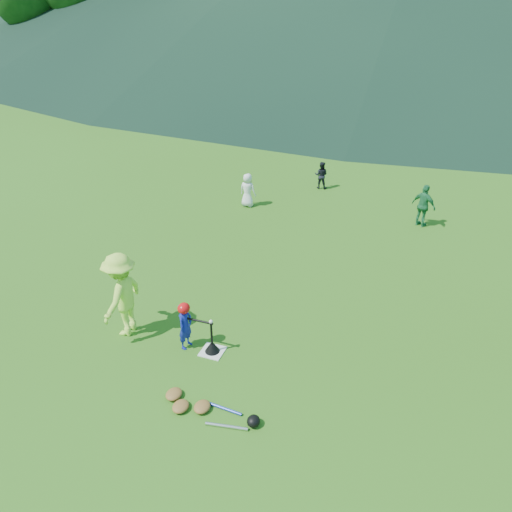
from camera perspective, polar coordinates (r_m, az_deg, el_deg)
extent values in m
plane|color=#316116|center=(10.15, -5.00, -10.85)|extent=(120.00, 120.00, 0.00)
cube|color=silver|center=(10.14, -5.00, -10.81)|extent=(0.45, 0.45, 0.02)
sphere|color=white|center=(9.70, -5.18, -7.48)|extent=(0.08, 0.08, 0.08)
imported|color=#161F98|center=(10.04, -8.09, -7.92)|extent=(0.28, 0.39, 1.00)
imported|color=#C0F548|center=(10.47, -15.07, -4.31)|extent=(0.71, 1.20, 1.83)
imported|color=silver|center=(16.37, -0.97, 7.54)|extent=(0.57, 0.40, 1.11)
imported|color=black|center=(18.09, 7.46, 9.15)|extent=(0.50, 0.40, 0.97)
imported|color=#227442|center=(15.72, 18.60, 5.46)|extent=(0.82, 0.64, 1.30)
cone|color=black|center=(10.08, -5.02, -10.37)|extent=(0.30, 0.30, 0.18)
cylinder|color=black|center=(9.87, -5.11, -8.83)|extent=(0.04, 0.04, 0.50)
ellipsoid|color=red|center=(9.80, -8.26, -5.93)|extent=(0.24, 0.26, 0.22)
cylinder|color=black|center=(9.81, -6.59, -7.37)|extent=(0.62, 0.06, 0.07)
ellipsoid|color=olive|center=(9.04, -8.61, -16.63)|extent=(0.28, 0.34, 0.13)
ellipsoid|color=olive|center=(8.98, -6.18, -16.76)|extent=(0.28, 0.34, 0.13)
ellipsoid|color=olive|center=(9.27, -9.36, -15.31)|extent=(0.28, 0.34, 0.13)
cylinder|color=silver|center=(8.70, -3.39, -18.85)|extent=(0.72, 0.18, 0.06)
cylinder|color=#263FA5|center=(8.98, -3.69, -16.98)|extent=(0.68, 0.10, 0.05)
ellipsoid|color=black|center=(8.67, -0.29, -18.35)|extent=(0.22, 0.24, 0.19)
cube|color=gray|center=(35.68, 15.16, 18.25)|extent=(70.00, 0.03, 1.20)
cube|color=yellow|center=(35.58, 15.29, 19.25)|extent=(70.00, 0.08, 0.08)
cylinder|color=gray|center=(35.68, 15.16, 18.25)|extent=(0.07, 0.07, 1.30)
cylinder|color=#382314|center=(52.99, -23.57, 21.17)|extent=(0.56, 0.56, 3.15)
cylinder|color=#382314|center=(51.06, -18.16, 22.18)|extent=(0.56, 0.56, 3.74)
cylinder|color=#382314|center=(49.56, -12.30, 23.06)|extent=(0.56, 0.56, 4.34)
cylinder|color=#382314|center=(44.64, -8.70, 22.05)|extent=(0.56, 0.56, 3.18)
cylinder|color=#382314|center=(43.92, -1.74, 22.62)|extent=(0.56, 0.56, 3.78)
cylinder|color=#382314|center=(43.78, 5.39, 22.89)|extent=(0.56, 0.56, 4.38)
cylinder|color=#382314|center=(39.89, 11.23, 21.13)|extent=(0.56, 0.56, 3.22)
cylinder|color=#382314|center=(40.82, 18.76, 20.84)|extent=(0.56, 0.56, 3.81)
cylinder|color=#382314|center=(42.33, 25.81, 20.26)|extent=(0.56, 0.56, 4.41)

